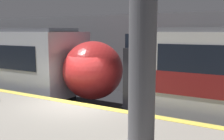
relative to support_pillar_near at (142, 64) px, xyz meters
The scene contains 3 objects.
ground_plane 4.70m from the support_pillar_near, 147.43° to the left, with size 120.00×120.00×0.00m, color black.
station_rear_barrier 8.97m from the support_pillar_near, 110.77° to the left, with size 50.00×0.15×4.39m.
support_pillar_near is the anchor object (origin of this frame).
Camera 1 is at (5.25, -6.82, 3.45)m, focal length 42.00 mm.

